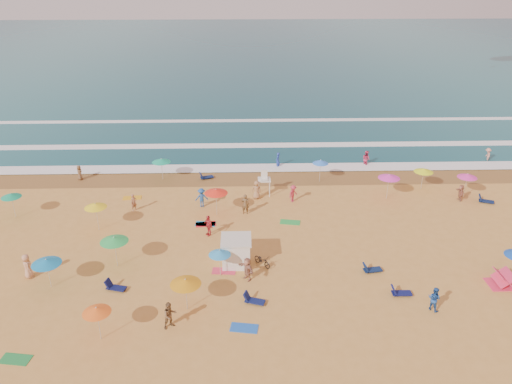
{
  "coord_description": "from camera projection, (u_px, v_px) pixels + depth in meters",
  "views": [
    {
      "loc": [
        -1.86,
        -34.29,
        20.6
      ],
      "look_at": [
        -0.76,
        6.0,
        1.5
      ],
      "focal_mm": 35.0,
      "sensor_mm": 36.0,
      "label": 1
    }
  ],
  "objects": [
    {
      "name": "cabana_roof",
      "position": [
        236.0,
        239.0,
        36.04
      ],
      "size": [
        2.2,
        2.2,
        0.12
      ],
      "primitive_type": "cube",
      "color": "silver",
      "rests_on": "cabana"
    },
    {
      "name": "bicycle",
      "position": [
        262.0,
        260.0,
        36.52
      ],
      "size": [
        1.48,
        1.61,
        0.85
      ],
      "primitive_type": "imported",
      "rotation": [
        0.0,
        0.0,
        0.7
      ],
      "color": "black",
      "rests_on": "ground"
    },
    {
      "name": "beachgoers",
      "position": [
        285.0,
        207.0,
        43.43
      ],
      "size": [
        44.56,
        27.8,
        2.11
      ],
      "color": "#CB323E",
      "rests_on": "ground"
    },
    {
      "name": "beach_umbrellas",
      "position": [
        281.0,
        207.0,
        40.51
      ],
      "size": [
        53.39,
        25.22,
        0.75
      ],
      "color": "#F536C2",
      "rests_on": "ground"
    },
    {
      "name": "cabana",
      "position": [
        236.0,
        252.0,
        36.5
      ],
      "size": [
        2.0,
        2.0,
        2.0
      ],
      "primitive_type": "cube",
      "color": "white",
      "rests_on": "ground"
    },
    {
      "name": "lifeguard_stand",
      "position": [
        264.0,
        184.0,
        47.17
      ],
      "size": [
        1.2,
        1.2,
        2.1
      ],
      "primitive_type": null,
      "color": "white",
      "rests_on": "ground"
    },
    {
      "name": "towels",
      "position": [
        243.0,
        253.0,
        38.22
      ],
      "size": [
        52.13,
        21.78,
        0.03
      ],
      "color": "red",
      "rests_on": "ground"
    },
    {
      "name": "ground",
      "position": [
        268.0,
        241.0,
        39.84
      ],
      "size": [
        220.0,
        220.0,
        0.0
      ],
      "primitive_type": "plane",
      "color": "gold",
      "rests_on": "ground"
    },
    {
      "name": "wet_sand",
      "position": [
        262.0,
        178.0,
        51.13
      ],
      "size": [
        220.0,
        220.0,
        0.0
      ],
      "primitive_type": "plane",
      "color": "olive",
      "rests_on": "ground"
    },
    {
      "name": "surf_foam",
      "position": [
        259.0,
        147.0,
        59.06
      ],
      "size": [
        200.0,
        18.7,
        0.05
      ],
      "color": "white",
      "rests_on": "ground"
    },
    {
      "name": "ocean",
      "position": [
        250.0,
        54.0,
        115.72
      ],
      "size": [
        220.0,
        140.0,
        0.18
      ],
      "primitive_type": "cube",
      "color": "#0C4756",
      "rests_on": "ground"
    },
    {
      "name": "loungers",
      "position": [
        362.0,
        255.0,
        37.59
      ],
      "size": [
        32.52,
        23.07,
        0.34
      ],
      "color": "#0E1348",
      "rests_on": "ground"
    }
  ]
}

